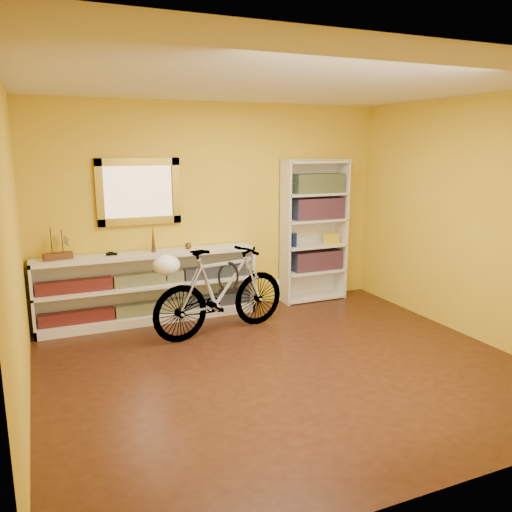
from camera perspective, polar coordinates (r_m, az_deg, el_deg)
name	(u,v)px	position (r m, az deg, el deg)	size (l,w,h in m)	color
floor	(285,367)	(5.06, 3.20, -12.19)	(4.50, 4.00, 0.01)	black
ceiling	(288,83)	(4.64, 3.60, 18.61)	(4.50, 4.00, 0.01)	silver
back_wall	(215,209)	(6.52, -4.55, 5.24)	(4.50, 0.01, 2.60)	gold
left_wall	(13,253)	(4.20, -25.31, 0.26)	(0.01, 4.00, 2.60)	gold
right_wall	(474,219)	(6.03, 22.98, 3.75)	(0.01, 4.00, 2.60)	gold
gilt_mirror	(139,192)	(6.21, -12.85, 6.96)	(0.98, 0.06, 0.78)	#7B6116
wall_socket	(279,282)	(7.03, 2.61, -2.94)	(0.09, 0.01, 0.09)	silver
console_unit	(149,287)	(6.27, -11.74, -3.41)	(2.60, 0.35, 0.85)	silver
cd_row_lower	(151,308)	(6.33, -11.61, -5.68)	(2.50, 0.13, 0.14)	black
cd_row_upper	(149,279)	(6.23, -11.75, -2.48)	(2.50, 0.13, 0.14)	navy
model_ship	(57,243)	(6.03, -21.19, 1.32)	(0.31, 0.12, 0.37)	#462513
toy_car	(112,255)	(6.11, -15.69, 0.09)	(0.00, 0.00, 0.00)	black
bronze_ornament	(153,239)	(6.16, -11.33, 1.91)	(0.05, 0.05, 0.32)	#53391C
decorative_orb	(188,246)	(6.28, -7.52, 1.12)	(0.08, 0.08, 0.08)	#53391C
bookcase	(314,231)	(6.96, 6.45, 2.74)	(0.90, 0.30, 1.90)	silver
book_row_a	(317,260)	(7.06, 6.72, -0.48)	(0.70, 0.22, 0.26)	maroon
book_row_b	(318,209)	(6.94, 6.87, 5.24)	(0.70, 0.22, 0.28)	maroon
book_row_c	(318,183)	(6.91, 6.94, 8.00)	(0.70, 0.22, 0.25)	navy
travel_mug	(294,240)	(6.81, 4.21, 1.79)	(0.08, 0.08, 0.19)	#162A9C
red_tin	(301,186)	(6.82, 4.97, 7.71)	(0.14, 0.14, 0.18)	maroon
yellow_bag	(331,239)	(7.07, 8.35, 1.91)	(0.19, 0.12, 0.14)	yellow
bicycle	(221,291)	(5.76, -3.91, -3.85)	(1.68, 0.44, 0.99)	silver
helmet	(166,265)	(5.38, -9.90, -1.01)	(0.28, 0.27, 0.21)	white
u_lock	(228,276)	(5.77, -3.08, -2.28)	(0.25, 0.25, 0.03)	black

